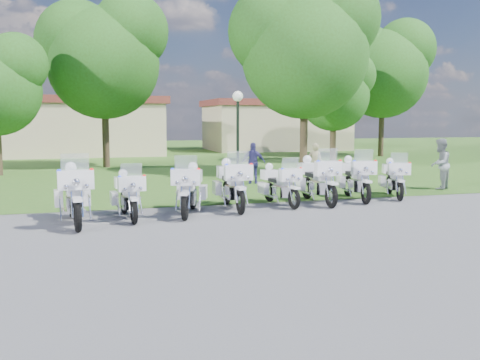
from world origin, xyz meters
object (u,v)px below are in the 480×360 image
object	(u,v)px
lamp_post	(238,112)
motorcycle_7	(394,178)
motorcycle_4	(279,184)
bystander_a	(315,164)
motorcycle_0	(74,193)
motorcycle_6	(355,178)
motorcycle_3	(232,184)
bystander_b	(440,164)
motorcycle_2	(190,189)
motorcycle_1	(128,194)
motorcycle_5	(317,179)
bystander_c	(253,163)

from	to	relation	value
lamp_post	motorcycle_7	bearing A→B (deg)	-60.63
motorcycle_4	bystander_a	world-z (taller)	bystander_a
motorcycle_0	motorcycle_6	size ratio (longest dim) A/B	1.09
motorcycle_3	motorcycle_7	size ratio (longest dim) A/B	1.18
motorcycle_0	motorcycle_7	world-z (taller)	motorcycle_0
bystander_a	bystander_b	bearing A→B (deg)	176.51
motorcycle_2	bystander_b	bearing A→B (deg)	-148.03
motorcycle_3	lamp_post	xyz separation A→B (m)	(2.18, 7.08, 2.13)
bystander_a	motorcycle_4	bearing A→B (deg)	86.68
motorcycle_1	motorcycle_7	distance (m)	8.86
motorcycle_5	lamp_post	distance (m)	7.12
motorcycle_5	bystander_c	bearing A→B (deg)	-84.14
bystander_b	bystander_c	size ratio (longest dim) A/B	1.14
motorcycle_0	motorcycle_5	xyz separation A→B (m)	(7.10, 1.38, -0.03)
motorcycle_4	motorcycle_5	size ratio (longest dim) A/B	0.86
bystander_b	bystander_c	world-z (taller)	bystander_b
motorcycle_7	bystander_b	bearing A→B (deg)	-135.88
motorcycle_3	motorcycle_4	distance (m)	1.55
motorcycle_0	bystander_a	xyz separation A→B (m)	(8.96, 5.68, 0.06)
bystander_a	motorcycle_7	bearing A→B (deg)	138.02
motorcycle_6	bystander_c	distance (m)	5.17
motorcycle_0	motorcycle_2	size ratio (longest dim) A/B	1.12
motorcycle_1	motorcycle_6	size ratio (longest dim) A/B	0.90
bystander_b	bystander_c	distance (m)	6.96
lamp_post	bystander_a	world-z (taller)	lamp_post
motorcycle_4	bystander_b	bearing A→B (deg)	-173.34
lamp_post	bystander_b	world-z (taller)	lamp_post
motorcycle_3	bystander_c	size ratio (longest dim) A/B	1.55
motorcycle_2	bystander_b	xyz separation A→B (m)	(9.71, 2.46, 0.24)
motorcycle_6	bystander_a	bearing A→B (deg)	-85.93
motorcycle_2	bystander_b	size ratio (longest dim) A/B	1.28
motorcycle_2	motorcycle_6	distance (m)	5.68
motorcycle_0	bystander_b	bearing A→B (deg)	-171.62
motorcycle_7	motorcycle_3	bearing A→B (deg)	27.33
motorcycle_1	motorcycle_6	xyz separation A→B (m)	(7.24, 1.29, 0.07)
bystander_a	motorcycle_3	bearing A→B (deg)	76.88
motorcycle_2	bystander_c	world-z (taller)	motorcycle_2
motorcycle_5	motorcycle_6	xyz separation A→B (m)	(1.47, 0.29, -0.03)
motorcycle_4	motorcycle_6	distance (m)	2.74
motorcycle_1	motorcycle_6	world-z (taller)	motorcycle_6
bystander_b	motorcycle_2	bearing A→B (deg)	-23.34
motorcycle_3	bystander_a	xyz separation A→B (m)	(4.64, 4.61, 0.10)
motorcycle_2	motorcycle_4	xyz separation A→B (m)	(2.86, 0.75, -0.07)
motorcycle_1	motorcycle_4	distance (m)	4.62
motorcycle_6	bystander_b	distance (m)	4.35
motorcycle_5	bystander_a	distance (m)	4.69
lamp_post	motorcycle_0	bearing A→B (deg)	-128.55
motorcycle_5	motorcycle_2	bearing A→B (deg)	12.47
motorcycle_1	bystander_c	size ratio (longest dim) A/B	1.36
motorcycle_2	motorcycle_3	xyz separation A→B (m)	(1.33, 0.52, 0.02)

